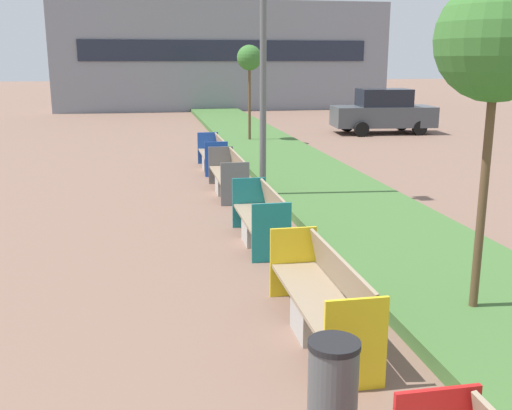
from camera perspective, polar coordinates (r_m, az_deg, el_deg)
name	(u,v)px	position (r m, az deg, el deg)	size (l,w,h in m)	color
planter_grass_strip	(359,212)	(12.18, 9.74, -0.66)	(2.80, 120.00, 0.18)	#426B33
building_backdrop	(221,56)	(39.05, -3.37, 13.95)	(20.22, 5.45, 6.44)	gray
bench_yellow_frame	(322,304)	(6.92, 6.34, -9.34)	(0.65, 2.45, 0.94)	#ADA8A0
bench_teal_frame	(261,222)	(10.23, 0.50, -1.63)	(0.65, 2.07, 0.94)	#ADA8A0
bench_grey_frame	(229,178)	(14.01, -2.57, 2.61)	(0.65, 2.44, 0.94)	#ADA8A0
bench_blue_frame	(213,157)	(17.12, -4.08, 4.61)	(0.65, 2.16, 0.94)	#ADA8A0
litter_bin	(333,395)	(5.05, 7.30, -17.54)	(0.42, 0.42, 0.94)	#4C4F51
street_lamp_post	(263,25)	(12.90, 0.69, 16.81)	(0.24, 0.44, 6.78)	#56595B
sapling_tree_near	(497,41)	(7.23, 22.00, 14.25)	(1.36, 1.36, 3.97)	brown
sapling_tree_far	(249,59)	(22.09, -0.64, 13.69)	(0.90, 0.90, 3.57)	brown
parked_car_distant	(383,112)	(26.02, 12.01, 8.69)	(4.35, 2.14, 1.86)	#474C51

